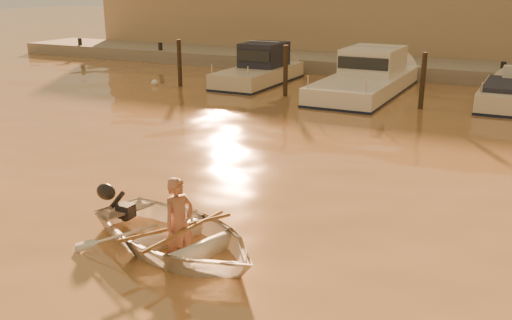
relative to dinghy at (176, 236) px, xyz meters
The scene contains 17 objects.
ground_plane 1.69m from the dinghy, 16.76° to the right, with size 160.00×160.00×0.00m, color #96623C.
dinghy is the anchor object (origin of this frame).
person 0.27m from the dinghy, 16.84° to the right, with size 0.58×0.38×1.60m, color #A46952.
outboard_motor 1.50m from the dinghy, 163.16° to the left, with size 0.90×0.40×0.70m, color black, non-canonical shape.
oar_port 0.30m from the dinghy, 16.84° to the right, with size 0.06×0.06×2.10m, color brown.
oar_starboard 0.18m from the dinghy, 16.84° to the right, with size 0.06×0.06×2.10m, color brown.
moored_boat_1 16.71m from the dinghy, 111.73° to the left, with size 2.09×6.28×1.75m, color beige, non-canonical shape.
moored_boat_2 15.57m from the dinghy, 94.54° to the left, with size 2.67×8.81×1.75m, color white, non-canonical shape.
moored_boat_3 16.07m from the dinghy, 74.91° to the left, with size 1.97×5.73×0.95m, color beige, non-canonical shape.
piling_0 16.03m from the dinghy, 123.75° to the left, with size 0.18×0.18×2.20m, color #2D2319.
piling_1 13.89m from the dinghy, 106.32° to the left, with size 0.18×0.18×2.20m, color #2D2319.
piling_2 13.41m from the dinghy, 84.00° to the left, with size 0.18×0.18×2.20m, color #2D2319.
fender_a 16.45m from the dinghy, 127.68° to the left, with size 0.30×0.30×0.30m, color white.
fender_b 14.43m from the dinghy, 115.76° to the left, with size 0.30×0.30×0.30m, color red.
fender_c 12.28m from the dinghy, 90.52° to the left, with size 0.30×0.30×0.30m, color silver.
quay 21.08m from the dinghy, 85.65° to the left, with size 52.00×4.00×1.00m, color gray.
waterfront_building 26.65m from the dinghy, 86.55° to the left, with size 46.00×7.00×4.80m, color #9E8466.
Camera 1 is at (3.56, -6.75, 4.33)m, focal length 40.00 mm.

